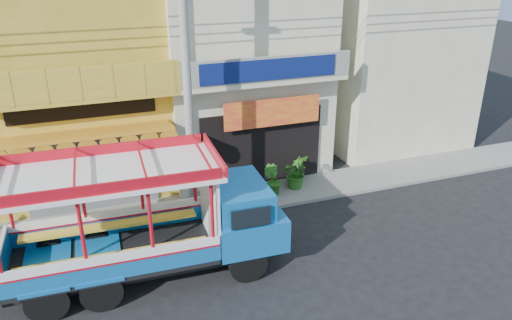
# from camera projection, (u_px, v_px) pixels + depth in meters

# --- Properties ---
(ground) EXTENTS (90.00, 90.00, 0.00)m
(ground) POSITION_uv_depth(u_px,v_px,m) (257.00, 269.00, 13.97)
(ground) COLOR black
(ground) RESTS_ON ground
(sidewalk) EXTENTS (30.00, 2.00, 0.12)m
(sidewalk) POSITION_uv_depth(u_px,v_px,m) (218.00, 203.00, 17.40)
(sidewalk) COLOR slate
(sidewalk) RESTS_ON ground
(shophouse_left) EXTENTS (6.00, 7.50, 8.24)m
(shophouse_left) POSITION_uv_depth(u_px,v_px,m) (77.00, 73.00, 17.96)
(shophouse_left) COLOR #AF9127
(shophouse_left) RESTS_ON ground
(shophouse_right) EXTENTS (6.00, 6.75, 8.24)m
(shophouse_right) POSITION_uv_depth(u_px,v_px,m) (236.00, 61.00, 19.84)
(shophouse_right) COLOR beige
(shophouse_right) RESTS_ON ground
(party_pilaster) EXTENTS (0.35, 0.30, 8.00)m
(party_pilaster) POSITION_uv_depth(u_px,v_px,m) (178.00, 90.00, 16.26)
(party_pilaster) COLOR beige
(party_pilaster) RESTS_ON ground
(filler_building_right) EXTENTS (6.00, 6.00, 7.60)m
(filler_building_right) POSITION_uv_depth(u_px,v_px,m) (385.00, 56.00, 22.19)
(filler_building_right) COLOR beige
(filler_building_right) RESTS_ON ground
(utility_pole) EXTENTS (28.00, 0.26, 9.00)m
(utility_pole) POSITION_uv_depth(u_px,v_px,m) (191.00, 68.00, 14.56)
(utility_pole) COLOR gray
(utility_pole) RESTS_ON ground
(songthaew_truck) EXTENTS (7.61, 2.76, 3.51)m
(songthaew_truck) POSITION_uv_depth(u_px,v_px,m) (164.00, 219.00, 13.15)
(songthaew_truck) COLOR black
(songthaew_truck) RESTS_ON ground
(potted_plant_a) EXTENTS (1.29, 1.33, 1.13)m
(potted_plant_a) POSITION_uv_depth(u_px,v_px,m) (295.00, 173.00, 18.21)
(potted_plant_a) COLOR #28641C
(potted_plant_a) RESTS_ON sidewalk
(potted_plant_b) EXTENTS (0.79, 0.78, 1.12)m
(potted_plant_b) POSITION_uv_depth(u_px,v_px,m) (273.00, 180.00, 17.66)
(potted_plant_b) COLOR #28641C
(potted_plant_b) RESTS_ON sidewalk
(potted_plant_c) EXTENTS (0.57, 0.57, 0.99)m
(potted_plant_c) POSITION_uv_depth(u_px,v_px,m) (298.00, 170.00, 18.64)
(potted_plant_c) COLOR #28641C
(potted_plant_c) RESTS_ON sidewalk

